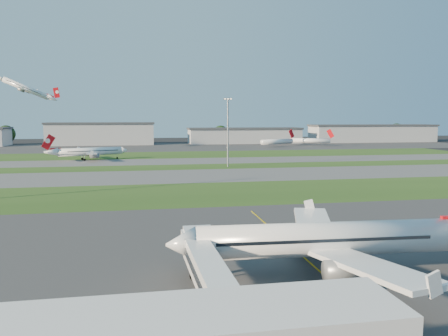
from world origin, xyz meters
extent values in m
plane|color=black|center=(0.00, 0.00, 0.00)|extent=(700.00, 700.00, 0.00)
cube|color=#333335|center=(0.00, 0.00, 0.01)|extent=(300.00, 70.00, 0.01)
cube|color=#254517|center=(0.00, 52.00, 0.01)|extent=(300.00, 34.00, 0.01)
cube|color=#515154|center=(0.00, 85.00, 0.01)|extent=(300.00, 32.00, 0.01)
cube|color=#254517|center=(0.00, 110.00, 0.01)|extent=(300.00, 18.00, 0.01)
cube|color=#515154|center=(0.00, 132.00, 0.01)|extent=(300.00, 26.00, 0.01)
cube|color=#254517|center=(0.00, 165.00, 0.01)|extent=(300.00, 40.00, 0.01)
cube|color=#333335|center=(0.00, 225.00, 0.01)|extent=(400.00, 80.00, 0.01)
cube|color=gold|center=(5.00, 0.00, 0.00)|extent=(0.25, 60.00, 0.02)
cube|color=#A10919|center=(-14.00, -27.10, 5.50)|extent=(10.00, 0.30, 2.20)
cylinder|color=silver|center=(-10.00, -26.00, 4.20)|extent=(4.00, 4.00, 4.00)
cube|color=white|center=(-9.80, -14.00, 4.00)|extent=(3.44, 24.08, 2.60)
cube|color=black|center=(-9.80, -14.00, 4.00)|extent=(3.59, 24.08, 0.80)
cube|color=white|center=(-9.50, -2.60, 4.00)|extent=(3.40, 3.00, 3.00)
cylinder|color=gray|center=(-9.50, -4.50, 1.60)|extent=(0.70, 0.70, 3.20)
cube|color=black|center=(-9.50, -4.50, 0.35)|extent=(2.20, 1.20, 0.70)
cylinder|color=white|center=(5.57, -6.01, 4.39)|extent=(31.54, 5.48, 3.98)
cube|color=white|center=(6.22, -14.42, 3.87)|extent=(7.68, 16.31, 1.62)
cube|color=white|center=(7.02, 2.30, 3.87)|extent=(9.03, 16.38, 1.62)
cylinder|color=gray|center=(4.76, -12.04, 2.72)|extent=(4.51, 2.62, 2.41)
cylinder|color=gray|center=(5.34, 0.08, 2.72)|extent=(4.51, 2.62, 2.41)
cylinder|color=white|center=(-39.23, 144.46, 3.78)|extent=(26.58, 12.14, 3.42)
cube|color=red|center=(-55.35, 138.82, 8.36)|extent=(5.61, 2.22, 6.80)
cube|color=white|center=(-42.46, 150.96, 3.33)|extent=(10.78, 13.49, 1.39)
cube|color=white|center=(-37.70, 137.38, 3.33)|extent=(5.27, 13.80, 1.39)
cylinder|color=gray|center=(-40.53, 149.53, 2.34)|extent=(4.25, 3.20, 2.07)
cylinder|color=gray|center=(-37.08, 139.69, 2.34)|extent=(4.25, 3.20, 2.07)
cylinder|color=white|center=(-80.00, 206.67, 34.50)|extent=(25.00, 4.27, 3.15)
cube|color=red|center=(-64.26, 205.97, 38.73)|extent=(5.39, 0.53, 6.28)
cube|color=white|center=(-79.47, 200.01, 34.09)|extent=(6.12, 12.93, 1.28)
cube|color=white|center=(-78.87, 213.27, 34.09)|extent=(7.13, 12.99, 1.28)
cylinder|color=gray|center=(-80.63, 201.89, 33.18)|extent=(3.57, 2.06, 1.91)
cylinder|color=gray|center=(-80.20, 211.50, 33.18)|extent=(3.57, 2.06, 1.91)
cylinder|color=white|center=(66.97, 214.26, 3.20)|extent=(24.61, 14.68, 3.20)
cube|color=red|center=(78.54, 220.17, 8.00)|extent=(4.74, 2.62, 6.16)
cylinder|color=white|center=(92.47, 222.60, 3.20)|extent=(24.17, 15.67, 3.20)
cube|color=red|center=(103.76, 216.16, 8.00)|extent=(4.64, 2.83, 6.16)
cylinder|color=gray|center=(15.00, 108.00, 12.50)|extent=(0.60, 0.60, 25.00)
cube|color=gray|center=(15.00, 108.00, 25.40)|extent=(3.20, 0.50, 0.80)
cube|color=#FFF2CC|center=(15.00, 108.00, 25.40)|extent=(2.80, 0.70, 0.35)
cube|color=gray|center=(-45.00, 255.00, 7.00)|extent=(70.00, 22.00, 14.00)
cube|color=#383A3F|center=(-45.00, 255.00, 14.60)|extent=(71.40, 23.00, 1.20)
cube|color=gray|center=(55.00, 255.00, 5.00)|extent=(80.00, 22.00, 10.00)
cube|color=#383A3F|center=(55.00, 255.00, 10.60)|extent=(81.60, 23.00, 1.20)
cube|color=gray|center=(155.00, 255.00, 6.00)|extent=(95.00, 22.00, 12.00)
cube|color=#383A3F|center=(155.00, 255.00, 12.60)|extent=(96.90, 23.00, 1.20)
cylinder|color=black|center=(-110.00, 270.00, 2.20)|extent=(1.00, 1.00, 4.40)
sphere|color=black|center=(-110.00, 270.00, 7.15)|extent=(12.10, 12.10, 12.10)
cylinder|color=black|center=(-20.00, 266.00, 1.80)|extent=(1.00, 1.00, 3.60)
sphere|color=black|center=(-20.00, 266.00, 5.85)|extent=(9.90, 9.90, 9.90)
cylinder|color=black|center=(40.00, 269.00, 2.10)|extent=(1.00, 1.00, 4.20)
sphere|color=black|center=(40.00, 269.00, 6.83)|extent=(11.55, 11.55, 11.55)
cylinder|color=black|center=(115.00, 267.00, 1.90)|extent=(1.00, 1.00, 3.80)
sphere|color=black|center=(115.00, 267.00, 6.17)|extent=(10.45, 10.45, 10.45)
cylinder|color=black|center=(185.00, 271.00, 2.30)|extent=(1.00, 1.00, 4.60)
sphere|color=black|center=(185.00, 271.00, 7.48)|extent=(12.65, 12.65, 12.65)
camera|label=1|loc=(-15.42, -52.94, 18.59)|focal=35.00mm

